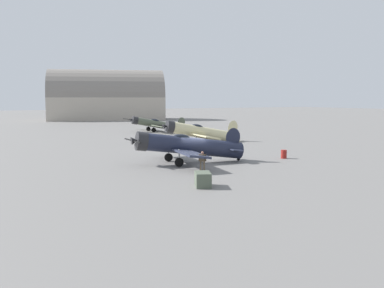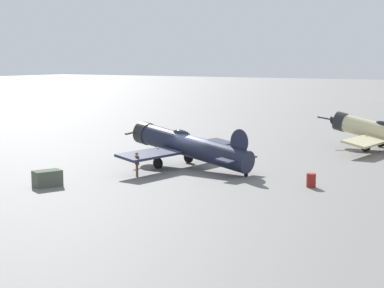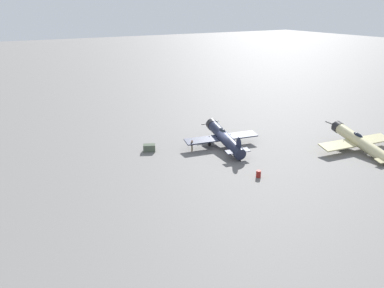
{
  "view_description": "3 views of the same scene",
  "coord_description": "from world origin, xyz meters",
  "px_view_note": "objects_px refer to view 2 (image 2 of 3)",
  "views": [
    {
      "loc": [
        35.29,
        -19.2,
        6.05
      ],
      "look_at": [
        -0.0,
        0.0,
        1.8
      ],
      "focal_mm": 40.43,
      "sensor_mm": 36.0,
      "label": 1
    },
    {
      "loc": [
        36.78,
        22.23,
        7.89
      ],
      "look_at": [
        -0.0,
        0.0,
        1.8
      ],
      "focal_mm": 56.17,
      "sensor_mm": 36.0,
      "label": 2
    },
    {
      "loc": [
        27.91,
        39.69,
        19.53
      ],
      "look_at": [
        4.63,
        -1.54,
        1.1
      ],
      "focal_mm": 33.42,
      "sensor_mm": 36.0,
      "label": 3
    }
  ],
  "objects_px": {
    "ground_crew_mechanic": "(137,162)",
    "equipment_crate": "(47,178)",
    "fuel_drum": "(311,180)",
    "airplane_foreground": "(187,145)"
  },
  "relations": [
    {
      "from": "ground_crew_mechanic",
      "to": "equipment_crate",
      "type": "height_order",
      "value": "ground_crew_mechanic"
    },
    {
      "from": "equipment_crate",
      "to": "fuel_drum",
      "type": "relative_size",
      "value": 2.26
    },
    {
      "from": "airplane_foreground",
      "to": "fuel_drum",
      "type": "bearing_deg",
      "value": 179.47
    },
    {
      "from": "ground_crew_mechanic",
      "to": "fuel_drum",
      "type": "height_order",
      "value": "ground_crew_mechanic"
    },
    {
      "from": "airplane_foreground",
      "to": "fuel_drum",
      "type": "relative_size",
      "value": 13.15
    },
    {
      "from": "airplane_foreground",
      "to": "equipment_crate",
      "type": "height_order",
      "value": "airplane_foreground"
    },
    {
      "from": "airplane_foreground",
      "to": "equipment_crate",
      "type": "distance_m",
      "value": 10.88
    },
    {
      "from": "airplane_foreground",
      "to": "equipment_crate",
      "type": "xyz_separation_m",
      "value": [
        10.03,
        -4.05,
        -1.14
      ]
    },
    {
      "from": "equipment_crate",
      "to": "fuel_drum",
      "type": "height_order",
      "value": "equipment_crate"
    },
    {
      "from": "ground_crew_mechanic",
      "to": "equipment_crate",
      "type": "relative_size",
      "value": 0.87
    }
  ]
}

